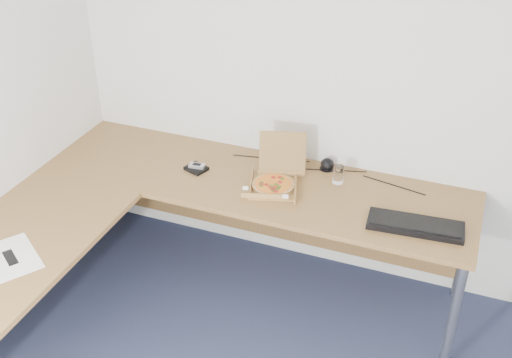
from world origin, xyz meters
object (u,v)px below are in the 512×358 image
at_px(pizza_box, 274,182).
at_px(keyboard, 415,225).
at_px(wallet, 196,168).
at_px(desk, 171,212).
at_px(drinking_glass, 338,174).

distance_m(pizza_box, keyboard, 0.82).
bearing_deg(wallet, keyboard, 14.50).
height_order(desk, keyboard, keyboard).
relative_size(drinking_glass, wallet, 0.90).
height_order(desk, drinking_glass, drinking_glass).
height_order(drinking_glass, keyboard, drinking_glass).
bearing_deg(wallet, pizza_box, 19.07).
distance_m(pizza_box, wallet, 0.49).
bearing_deg(wallet, desk, -63.98).
bearing_deg(keyboard, pizza_box, 167.39).
distance_m(keyboard, wallet, 1.30).
xyz_separation_m(keyboard, wallet, (-1.30, 0.12, -0.01)).
relative_size(pizza_box, keyboard, 0.64).
bearing_deg(wallet, drinking_glass, 31.26).
distance_m(desk, keyboard, 1.29).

